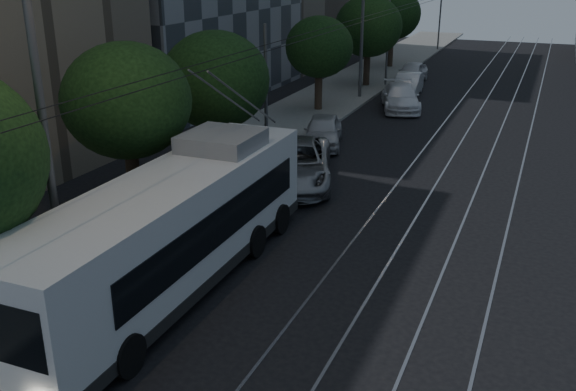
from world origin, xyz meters
The scene contains 17 objects.
ground centered at (0.00, 0.00, 0.00)m, with size 120.00×120.00×0.00m, color black.
sidewalk centered at (-7.50, 20.00, 0.07)m, with size 5.00×90.00×0.15m, color slate.
tram_rails centered at (2.50, 20.00, 0.01)m, with size 4.52×90.00×0.02m.
overhead_wires centered at (-4.97, 20.00, 3.47)m, with size 2.23×90.00×6.00m.
trolleybus centered at (-3.31, -0.30, 1.67)m, with size 2.68×12.18×5.63m.
pickup_silver centered at (-3.50, 8.71, 0.85)m, with size 2.81×6.09×1.69m, color gray.
car_white_a centered at (-4.30, 14.26, 0.72)m, with size 1.71×4.25×1.45m, color #B7B7BB.
car_white_b centered at (-2.70, 23.33, 0.72)m, with size 2.03×4.98×1.45m, color white.
car_white_c centered at (-3.21, 27.64, 0.71)m, with size 1.50×4.32×1.42m, color silver.
car_white_d centered at (-3.95, 32.20, 0.73)m, with size 1.72×4.27×1.46m, color silver.
tree_1 centered at (-6.50, 2.38, 4.29)m, with size 3.97×3.97×6.10m.
tree_2 centered at (-6.50, 8.00, 4.00)m, with size 4.17×4.17×5.89m.
tree_3 centered at (-7.00, 21.04, 3.67)m, with size 3.83×3.83×5.42m.
tree_4 centered at (-6.50, 29.34, 4.08)m, with size 4.52×4.52×6.13m.
tree_5 centered at (-7.00, 37.98, 4.23)m, with size 4.46×4.46×6.25m.
streetlamp_near centered at (-4.77, -2.52, 6.82)m, with size 2.73×0.44×11.47m.
streetlamp_far centered at (-5.40, 25.41, 5.50)m, with size 2.22×0.44×9.04m.
Camera 1 is at (5.48, -13.60, 8.42)m, focal length 40.00 mm.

